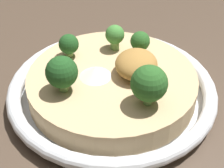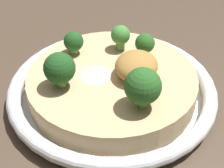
{
  "view_description": "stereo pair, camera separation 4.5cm",
  "coord_description": "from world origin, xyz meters",
  "px_view_note": "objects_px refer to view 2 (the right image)",
  "views": [
    {
      "loc": [
        -0.34,
        -0.06,
        0.3
      ],
      "look_at": [
        0.0,
        0.0,
        0.02
      ],
      "focal_mm": 55.0,
      "sensor_mm": 36.0,
      "label": 1
    },
    {
      "loc": [
        -0.33,
        -0.1,
        0.3
      ],
      "look_at": [
        0.0,
        0.0,
        0.02
      ],
      "focal_mm": 55.0,
      "sensor_mm": 36.0,
      "label": 2
    }
  ],
  "objects_px": {
    "broccoli_right": "(121,36)",
    "broccoli_back": "(60,69)",
    "broccoli_front_right": "(145,44)",
    "broccoli_back_right": "(74,42)",
    "risotto_bowl": "(112,87)",
    "broccoli_front_left": "(143,86)"
  },
  "relations": [
    {
      "from": "broccoli_right",
      "to": "broccoli_back_right",
      "type": "height_order",
      "value": "broccoli_right"
    },
    {
      "from": "risotto_bowl",
      "to": "broccoli_front_left",
      "type": "distance_m",
      "value": 0.08
    },
    {
      "from": "risotto_bowl",
      "to": "broccoli_back",
      "type": "relative_size",
      "value": 5.92
    },
    {
      "from": "broccoli_right",
      "to": "broccoli_back_right",
      "type": "relative_size",
      "value": 1.1
    },
    {
      "from": "risotto_bowl",
      "to": "broccoli_back",
      "type": "distance_m",
      "value": 0.08
    },
    {
      "from": "broccoli_right",
      "to": "broccoli_back",
      "type": "xyz_separation_m",
      "value": [
        -0.1,
        0.05,
        0.01
      ]
    },
    {
      "from": "risotto_bowl",
      "to": "broccoli_right",
      "type": "distance_m",
      "value": 0.07
    },
    {
      "from": "broccoli_right",
      "to": "broccoli_front_right",
      "type": "relative_size",
      "value": 1.11
    },
    {
      "from": "broccoli_right",
      "to": "broccoli_front_right",
      "type": "xyz_separation_m",
      "value": [
        -0.01,
        -0.04,
        -0.0
      ]
    },
    {
      "from": "broccoli_front_right",
      "to": "broccoli_front_left",
      "type": "height_order",
      "value": "broccoli_front_left"
    },
    {
      "from": "broccoli_front_right",
      "to": "broccoli_back_right",
      "type": "xyz_separation_m",
      "value": [
        -0.02,
        0.09,
        0.0
      ]
    },
    {
      "from": "broccoli_back_right",
      "to": "broccoli_right",
      "type": "bearing_deg",
      "value": -62.89
    },
    {
      "from": "broccoli_right",
      "to": "broccoli_front_left",
      "type": "distance_m",
      "value": 0.12
    },
    {
      "from": "broccoli_back_right",
      "to": "broccoli_front_left",
      "type": "xyz_separation_m",
      "value": [
        -0.08,
        -0.11,
        0.01
      ]
    },
    {
      "from": "broccoli_back",
      "to": "broccoli_right",
      "type": "bearing_deg",
      "value": -24.07
    },
    {
      "from": "risotto_bowl",
      "to": "broccoli_front_left",
      "type": "relative_size",
      "value": 5.42
    },
    {
      "from": "risotto_bowl",
      "to": "broccoli_back",
      "type": "xyz_separation_m",
      "value": [
        -0.04,
        0.05,
        0.05
      ]
    },
    {
      "from": "broccoli_right",
      "to": "broccoli_front_right",
      "type": "distance_m",
      "value": 0.04
    },
    {
      "from": "risotto_bowl",
      "to": "broccoli_front_right",
      "type": "xyz_separation_m",
      "value": [
        0.06,
        -0.03,
        0.04
      ]
    },
    {
      "from": "broccoli_right",
      "to": "broccoli_front_left",
      "type": "height_order",
      "value": "broccoli_front_left"
    },
    {
      "from": "broccoli_back_right",
      "to": "risotto_bowl",
      "type": "bearing_deg",
      "value": -116.21
    },
    {
      "from": "broccoli_right",
      "to": "broccoli_front_right",
      "type": "height_order",
      "value": "broccoli_right"
    }
  ]
}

